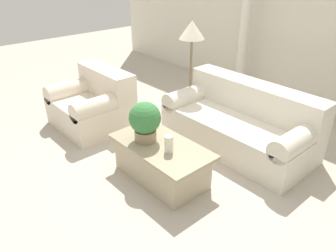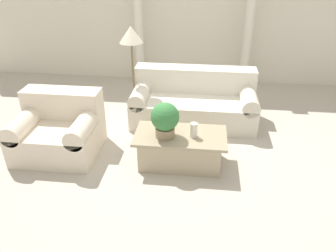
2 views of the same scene
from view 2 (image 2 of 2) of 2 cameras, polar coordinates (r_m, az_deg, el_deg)
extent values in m
plane|color=#BCB2A3|center=(5.01, 0.99, -3.69)|extent=(16.00, 16.00, 0.00)
cube|color=silver|center=(7.19, 3.52, 20.17)|extent=(10.00, 0.06, 3.20)
cube|color=beige|center=(5.66, 4.44, 2.88)|extent=(2.08, 0.99, 0.44)
cube|color=beige|center=(5.78, 4.75, 8.14)|extent=(2.08, 0.35, 0.42)
cylinder|color=beige|center=(5.63, -4.67, 5.86)|extent=(0.28, 0.99, 0.28)
cylinder|color=beige|center=(5.59, 13.82, 4.89)|extent=(0.28, 0.99, 0.28)
cube|color=beige|center=(5.04, -18.48, -2.19)|extent=(1.14, 0.99, 0.44)
cube|color=beige|center=(5.10, -17.85, 3.83)|extent=(1.14, 0.35, 0.42)
cylinder|color=beige|center=(5.11, -23.38, 0.82)|extent=(0.28, 0.99, 0.28)
cylinder|color=beige|center=(4.75, -14.24, 0.31)|extent=(0.28, 0.99, 0.28)
cube|color=tan|center=(4.56, 2.13, -4.21)|extent=(1.10, 0.58, 0.42)
cube|color=tan|center=(4.44, 2.19, -1.71)|extent=(1.25, 0.66, 0.04)
cylinder|color=#937F60|center=(4.35, -0.52, -1.02)|extent=(0.26, 0.26, 0.13)
sphere|color=#387A3D|center=(4.24, -0.53, 1.63)|extent=(0.38, 0.38, 0.38)
cylinder|color=silver|center=(4.34, 4.50, -0.71)|extent=(0.10, 0.10, 0.20)
cylinder|color=brown|center=(5.97, -5.71, 2.08)|extent=(0.27, 0.27, 0.03)
cylinder|color=brown|center=(5.70, -6.04, 7.98)|extent=(0.04, 0.04, 1.29)
cone|color=beige|center=(5.47, -6.47, 15.57)|extent=(0.38, 0.38, 0.27)
cylinder|color=silver|center=(7.02, -5.05, 16.14)|extent=(0.19, 0.19, 2.30)
cylinder|color=silver|center=(6.94, 13.74, 15.29)|extent=(0.19, 0.19, 2.30)
camera|label=1|loc=(2.83, 59.71, 8.85)|focal=35.00mm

